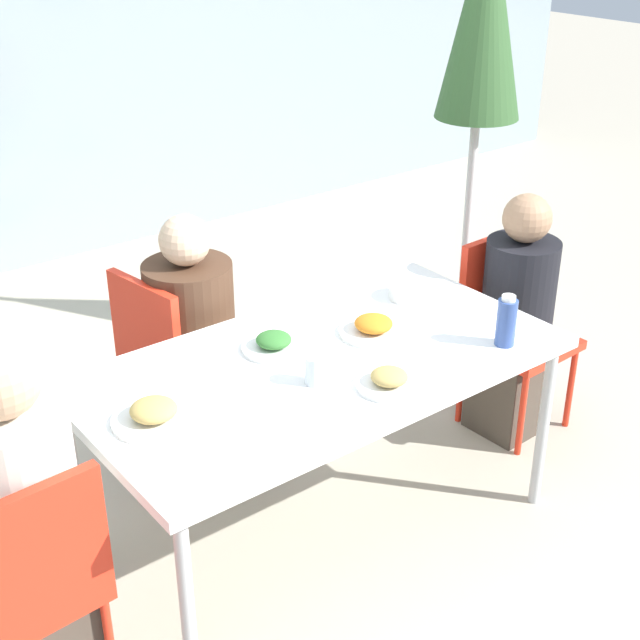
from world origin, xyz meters
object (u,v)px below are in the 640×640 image
at_px(person_left, 28,536).
at_px(salad_bowl, 409,291).
at_px(chair_left, 28,581).
at_px(chair_right, 508,319).
at_px(chair_far, 169,356).
at_px(closed_umbrella, 483,29).
at_px(bottle, 506,321).
at_px(drinking_cup, 315,370).
at_px(person_right, 516,324).
at_px(person_far, 193,352).

distance_m(person_left, salad_bowl, 1.69).
relative_size(chair_left, chair_right, 1.00).
xyz_separation_m(chair_right, chair_far, (-1.33, 0.61, 0.00)).
distance_m(chair_left, chair_right, 2.28).
distance_m(closed_umbrella, bottle, 1.58).
xyz_separation_m(chair_right, closed_umbrella, (0.36, 0.60, 1.11)).
xyz_separation_m(chair_right, drinking_cup, (-1.24, -0.24, 0.29)).
bearing_deg(person_right, bottle, 33.07).
bearing_deg(person_right, chair_far, -30.52).
distance_m(person_right, closed_umbrella, 1.34).
bearing_deg(drinking_cup, chair_far, 95.81).
bearing_deg(chair_right, drinking_cup, 8.79).
distance_m(person_far, bottle, 1.27).
bearing_deg(closed_umbrella, salad_bowl, -148.88).
distance_m(chair_left, bottle, 1.75).
relative_size(person_far, salad_bowl, 6.86).
distance_m(person_right, salad_bowl, 0.58).
height_order(chair_far, salad_bowl, chair_far).
bearing_deg(salad_bowl, person_right, -14.53).
bearing_deg(salad_bowl, person_left, -171.79).
distance_m(chair_left, closed_umbrella, 2.98).
relative_size(chair_far, salad_bowl, 5.39).
distance_m(person_far, closed_umbrella, 1.94).
height_order(chair_right, closed_umbrella, closed_umbrella).
relative_size(person_right, chair_far, 1.28).
bearing_deg(chair_right, person_right, 58.13).
relative_size(chair_right, drinking_cup, 8.65).
height_order(person_left, person_far, person_left).
bearing_deg(drinking_cup, person_right, 7.70).
xyz_separation_m(chair_right, bottle, (-0.55, -0.44, 0.34)).
bearing_deg(chair_left, chair_right, 3.49).
distance_m(person_left, closed_umbrella, 2.89).
bearing_deg(person_far, chair_far, -121.87).
bearing_deg(person_right, chair_left, 2.64).
height_order(person_left, person_right, person_left).
bearing_deg(drinking_cup, bottle, -15.90).
distance_m(person_right, drinking_cup, 1.24).
bearing_deg(person_left, chair_right, 1.50).
distance_m(chair_right, person_right, 0.10).
xyz_separation_m(person_left, drinking_cup, (0.98, -0.05, 0.22)).
bearing_deg(bottle, chair_far, 126.62).
distance_m(person_right, chair_far, 1.46).
bearing_deg(chair_left, person_left, 58.13).
xyz_separation_m(person_right, salad_bowl, (-0.51, 0.13, 0.25)).
relative_size(chair_far, closed_umbrella, 0.39).
relative_size(closed_umbrella, salad_bowl, 13.69).
bearing_deg(chair_far, bottle, 27.59).
bearing_deg(person_far, salad_bowl, 43.91).
xyz_separation_m(person_right, bottle, (-0.51, -0.36, 0.31)).
relative_size(person_left, chair_far, 1.40).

